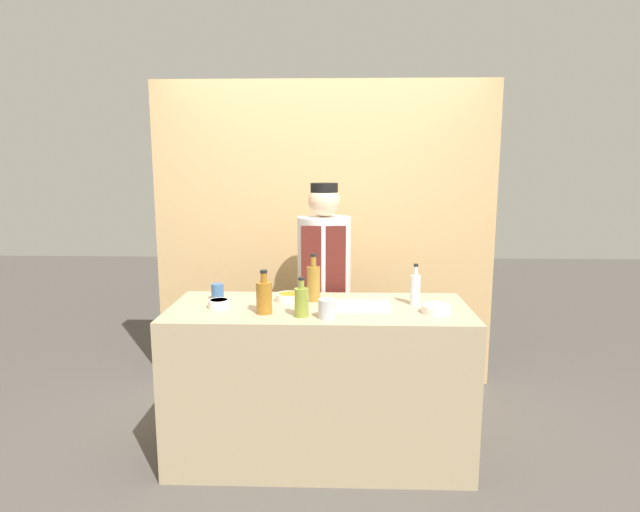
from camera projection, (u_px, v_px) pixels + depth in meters
ground_plane at (319, 453)px, 3.31m from camera, size 14.00×14.00×0.00m
cabinet_wall at (324, 236)px, 4.28m from camera, size 2.66×0.18×2.40m
counter at (319, 382)px, 3.23m from camera, size 1.77×0.72×0.94m
sauce_bowl_yellow at (436, 309)px, 3.02m from camera, size 0.17×0.17×0.05m
sauce_bowl_orange at (289, 297)px, 3.29m from camera, size 0.16×0.16×0.05m
sauce_bowl_brown at (219, 303)px, 3.13m from camera, size 0.12×0.12×0.05m
cutting_board at (360, 306)px, 3.13m from camera, size 0.35×0.21×0.02m
bottle_vinegar at (314, 282)px, 3.28m from camera, size 0.08×0.08×0.29m
bottle_amber at (264, 297)px, 3.00m from camera, size 0.09×0.09×0.25m
bottle_oil at (302, 301)px, 2.94m from camera, size 0.08×0.08×0.22m
bottle_clear at (415, 289)px, 3.19m from camera, size 0.06×0.06×0.25m
cup_blue at (218, 292)px, 3.31m from camera, size 0.08×0.08×0.10m
cup_steel at (327, 309)px, 2.92m from camera, size 0.09×0.09×0.10m
chef_center at (324, 290)px, 3.78m from camera, size 0.37×0.37×1.64m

